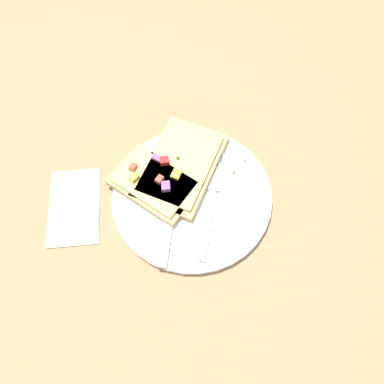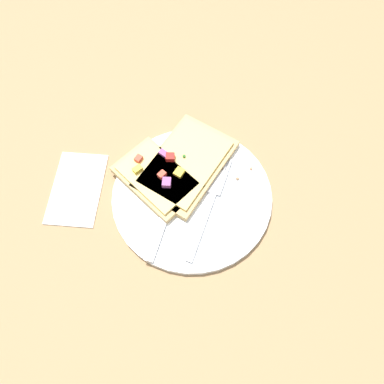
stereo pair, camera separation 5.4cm
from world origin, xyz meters
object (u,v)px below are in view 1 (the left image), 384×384
object	(u,v)px
plate	(192,196)
fork	(212,198)
napkin	(74,205)
pizza_slice_main	(180,165)
knife	(170,217)
pizza_slice_corner	(154,183)

from	to	relation	value
plate	fork	xyz separation A→B (m)	(-0.01, -0.04, 0.01)
fork	napkin	distance (m)	0.26
pizza_slice_main	knife	bearing A→B (deg)	-167.43
pizza_slice_corner	napkin	distance (m)	0.16
fork	knife	size ratio (longest dim) A/B	0.97
fork	pizza_slice_corner	world-z (taller)	pizza_slice_corner
pizza_slice_corner	fork	bearing A→B (deg)	-159.26
plate	fork	world-z (taller)	fork
fork	pizza_slice_main	world-z (taller)	pizza_slice_main
pizza_slice_main	fork	bearing A→B (deg)	-115.48
knife	fork	bearing A→B (deg)	-57.26
plate	napkin	world-z (taller)	plate
fork	pizza_slice_corner	size ratio (longest dim) A/B	1.18
plate	pizza_slice_corner	xyz separation A→B (m)	(0.03, 0.07, 0.02)
fork	pizza_slice_corner	xyz separation A→B (m)	(0.04, 0.10, 0.01)
plate	napkin	xyz separation A→B (m)	(0.00, 0.22, -0.00)
plate	knife	size ratio (longest dim) A/B	1.33
pizza_slice_main	napkin	xyz separation A→B (m)	(-0.06, 0.20, -0.02)
fork	pizza_slice_corner	bearing A→B (deg)	85.34
plate	pizza_slice_main	xyz separation A→B (m)	(0.06, 0.02, 0.02)
fork	pizza_slice_main	xyz separation A→B (m)	(0.07, 0.05, 0.01)
plate	knife	distance (m)	0.06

